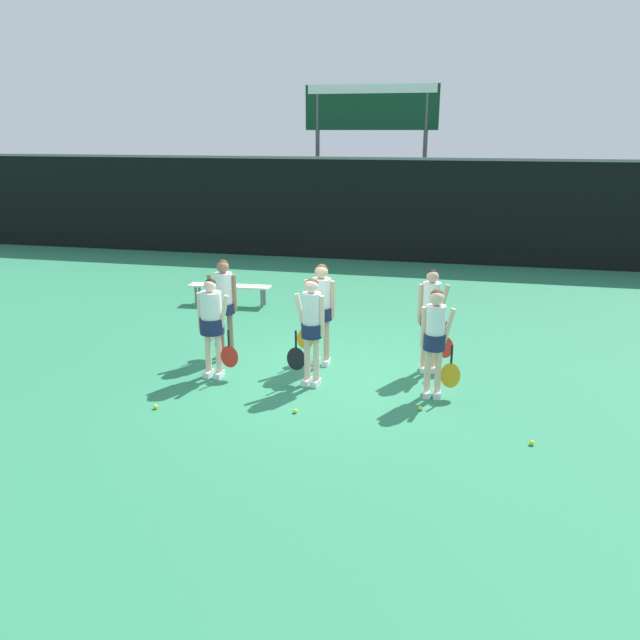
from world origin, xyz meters
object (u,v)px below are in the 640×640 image
object	(u,v)px
player_2	(435,335)
tennis_ball_0	(532,443)
tennis_ball_2	(156,407)
player_5	(431,312)
scoreboard	(371,121)
tennis_ball_3	(420,408)
player_1	(311,323)
tennis_ball_4	(215,330)
bench_courtside	(230,288)
tennis_ball_5	(216,342)
player_0	(212,320)
player_3	(224,300)
player_4	(321,305)
tennis_ball_1	(295,411)

from	to	relation	value
player_2	tennis_ball_0	size ratio (longest dim) A/B	24.73
tennis_ball_2	player_5	bearing A→B (deg)	32.23
scoreboard	tennis_ball_3	bearing A→B (deg)	-78.31
tennis_ball_2	tennis_ball_3	world-z (taller)	tennis_ball_2
scoreboard	tennis_ball_0	distance (m)	14.55
player_2	player_5	xyz separation A→B (m)	(-0.12, 1.06, 0.04)
player_1	tennis_ball_4	world-z (taller)	player_1
bench_courtside	tennis_ball_5	size ratio (longest dim) A/B	29.38
player_0	player_1	size ratio (longest dim) A/B	0.95
player_1	tennis_ball_3	size ratio (longest dim) A/B	26.13
tennis_ball_2	tennis_ball_4	xyz separation A→B (m)	(-0.50, 3.61, 0.00)
player_0	tennis_ball_5	world-z (taller)	player_0
player_2	player_0	bearing A→B (deg)	175.78
player_3	tennis_ball_3	world-z (taller)	player_3
bench_courtside	player_4	xyz separation A→B (m)	(2.90, -3.29, 0.66)
player_4	player_1	bearing A→B (deg)	-85.33
scoreboard	player_3	size ratio (longest dim) A/B	2.99
player_1	player_3	xyz separation A→B (m)	(-1.80, 0.92, 0.03)
player_2	tennis_ball_5	distance (m)	4.56
player_0	player_4	world-z (taller)	player_4
player_3	player_5	xyz separation A→B (m)	(3.61, 0.09, -0.03)
player_5	tennis_ball_1	size ratio (longest dim) A/B	27.03
scoreboard	player_4	bearing A→B (deg)	-86.03
tennis_ball_0	tennis_ball_3	xyz separation A→B (m)	(-1.49, 0.75, -0.00)
scoreboard	player_4	world-z (taller)	scoreboard
scoreboard	tennis_ball_3	distance (m)	13.51
bench_courtside	tennis_ball_3	distance (m)	6.78
player_1	tennis_ball_1	world-z (taller)	player_1
player_2	player_3	distance (m)	3.85
bench_courtside	player_0	bearing A→B (deg)	-76.41
tennis_ball_3	player_2	bearing A→B (deg)	75.91
tennis_ball_4	player_1	bearing A→B (deg)	-41.05
tennis_ball_0	tennis_ball_4	xyz separation A→B (m)	(-5.79, 3.56, 0.00)
tennis_ball_4	player_2	bearing A→B (deg)	-26.83
player_0	player_2	xyz separation A→B (m)	(3.58, -0.04, 0.02)
tennis_ball_1	player_0	bearing A→B (deg)	146.88
player_2	tennis_ball_2	xyz separation A→B (m)	(-3.95, -1.36, -0.96)
player_2	player_3	xyz separation A→B (m)	(-3.72, 0.97, 0.06)
player_0	tennis_ball_4	bearing A→B (deg)	114.89
bench_courtside	tennis_ball_5	world-z (taller)	bench_courtside
player_1	player_5	distance (m)	2.07
player_3	tennis_ball_5	world-z (taller)	player_3
bench_courtside	player_2	bearing A→B (deg)	-44.69
player_4	tennis_ball_5	world-z (taller)	player_4
player_0	tennis_ball_0	xyz separation A→B (m)	(4.92, -1.35, -0.95)
scoreboard	tennis_ball_5	world-z (taller)	scoreboard
tennis_ball_0	tennis_ball_4	size ratio (longest dim) A/B	0.96
player_1	player_4	xyz separation A→B (m)	(-0.05, 0.94, 0.03)
player_4	player_0	bearing A→B (deg)	-147.68
tennis_ball_0	player_1	bearing A→B (deg)	157.37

